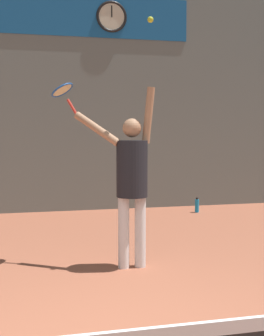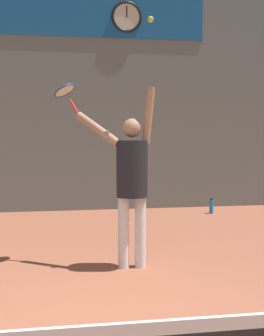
{
  "view_description": "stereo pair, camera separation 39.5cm",
  "coord_description": "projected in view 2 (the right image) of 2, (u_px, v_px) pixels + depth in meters",
  "views": [
    {
      "loc": [
        -0.61,
        -3.02,
        1.61
      ],
      "look_at": [
        0.67,
        2.23,
        1.18
      ],
      "focal_mm": 50.0,
      "sensor_mm": 36.0,
      "label": 1
    },
    {
      "loc": [
        -0.22,
        -3.1,
        1.61
      ],
      "look_at": [
        0.67,
        2.23,
        1.18
      ],
      "focal_mm": 50.0,
      "sensor_mm": 36.0,
      "label": 2
    }
  ],
  "objects": [
    {
      "name": "back_wall",
      "position": [
        64.0,
        86.0,
        9.27
      ],
      "size": [
        18.0,
        0.1,
        5.0
      ],
      "color": "slate",
      "rests_on": "ground_plane"
    },
    {
      "name": "sponsor_banner",
      "position": [
        63.0,
        14.0,
        9.1
      ],
      "size": [
        5.65,
        0.02,
        0.83
      ],
      "color": "#195B9E"
    },
    {
      "name": "scoreboard_clock",
      "position": [
        127.0,
        17.0,
        9.29
      ],
      "size": [
        0.62,
        0.06,
        0.62
      ],
      "color": "beige"
    },
    {
      "name": "tennis_player",
      "position": [
        131.0,
        175.0,
        5.44
      ],
      "size": [
        0.92,
        0.58,
        2.11
      ],
      "color": "white",
      "rests_on": "ground_plane"
    },
    {
      "name": "tennis_racket",
      "position": [
        66.0,
        92.0,
        5.68
      ],
      "size": [
        0.38,
        0.39,
        0.4
      ],
      "color": "red"
    },
    {
      "name": "tennis_ball",
      "position": [
        151.0,
        19.0,
        5.29
      ],
      "size": [
        0.07,
        0.07,
        0.07
      ],
      "color": "#CCDB2D"
    },
    {
      "name": "water_bottle",
      "position": [
        211.0,
        206.0,
        9.11
      ],
      "size": [
        0.08,
        0.08,
        0.3
      ],
      "color": "#198CCC",
      "rests_on": "ground_plane"
    }
  ]
}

